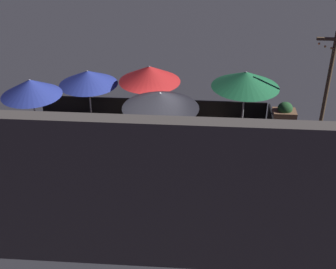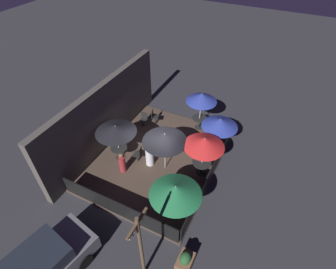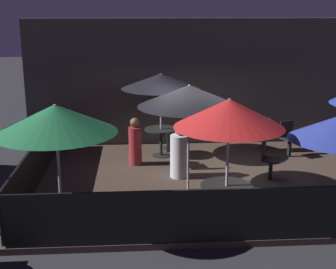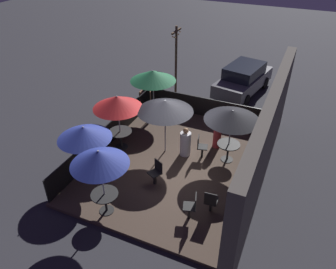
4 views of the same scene
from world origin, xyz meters
TOP-DOWN VIEW (x-y plane):
  - ground_plane at (0.00, 0.00)m, footprint 60.00×60.00m
  - patio_deck at (0.00, 0.00)m, footprint 7.78×6.01m
  - building_wall at (0.00, 3.24)m, footprint 9.38×0.36m
  - fence_front at (0.00, -2.96)m, footprint 7.58×0.05m
  - fence_side_left at (-3.84, 0.00)m, footprint 0.05×5.81m
  - patio_umbrella_0 at (-0.93, 1.87)m, footprint 2.06×2.06m
  - patio_umbrella_1 at (3.30, -0.99)m, footprint 1.76×1.76m
  - patio_umbrella_2 at (0.01, -2.38)m, footprint 1.93×1.93m
  - patio_umbrella_3 at (-2.95, -2.31)m, footprint 2.10×2.10m
  - patio_umbrella_4 at (-0.48, -0.60)m, footprint 2.16×2.16m
  - patio_umbrella_5 at (2.00, -2.52)m, footprint 1.88×1.88m
  - dining_table_0 at (-0.93, 1.87)m, footprint 0.88×0.88m
  - dining_table_1 at (3.30, -0.99)m, footprint 0.87×0.87m
  - dining_table_2 at (0.01, -2.38)m, footprint 0.94×0.94m
  - patio_chair_0 at (2.47, 1.63)m, footprint 0.50×0.50m
  - patio_chair_1 at (-0.69, 0.84)m, footprint 0.48×0.48m
  - patio_chair_2 at (2.00, 2.11)m, footprint 0.43×0.43m
  - patio_chair_3 at (1.44, -0.09)m, footprint 0.53×0.53m
  - patron_0 at (-0.59, 0.23)m, footprint 0.55×0.55m
  - patron_1 at (-1.62, 1.22)m, footprint 0.37×0.37m
  - planter_box at (-4.49, -3.47)m, footprint 0.79×0.55m
  - light_post at (-5.39, -2.21)m, footprint 1.10×0.12m

SIDE VIEW (x-z plane):
  - ground_plane at x=0.00m, z-range 0.00..0.00m
  - patio_deck at x=0.00m, z-range 0.00..0.12m
  - planter_box at x=-4.49m, z-range -0.06..0.81m
  - fence_front at x=0.00m, z-range 0.12..1.07m
  - fence_side_left at x=-3.84m, z-range 0.12..1.07m
  - patio_chair_2 at x=2.00m, z-range 0.16..1.06m
  - patio_chair_1 at x=-0.69m, z-range 0.17..1.11m
  - patio_chair_3 at x=1.44m, z-range 0.17..1.11m
  - patio_chair_0 at x=2.47m, z-range 0.17..1.12m
  - patron_0 at x=-0.59m, z-range 0.04..1.28m
  - patron_1 at x=-1.62m, z-range 0.07..1.28m
  - dining_table_1 at x=3.30m, z-range 0.34..1.08m
  - dining_table_0 at x=-0.93m, z-range 0.34..1.10m
  - dining_table_2 at x=0.01m, z-range 0.35..1.13m
  - building_wall at x=0.00m, z-range 0.00..3.70m
  - patio_umbrella_5 at x=2.00m, z-range 0.93..3.02m
  - light_post at x=-5.39m, z-range 0.23..4.01m
  - patio_umbrella_0 at x=-0.93m, z-range 1.03..3.26m
  - patio_umbrella_3 at x=-2.95m, z-range 1.02..3.31m
  - patio_umbrella_4 at x=-0.48m, z-range 1.05..3.37m
  - patio_umbrella_2 at x=0.01m, z-range 1.05..3.41m
  - patio_umbrella_1 at x=3.30m, z-range 1.08..3.51m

